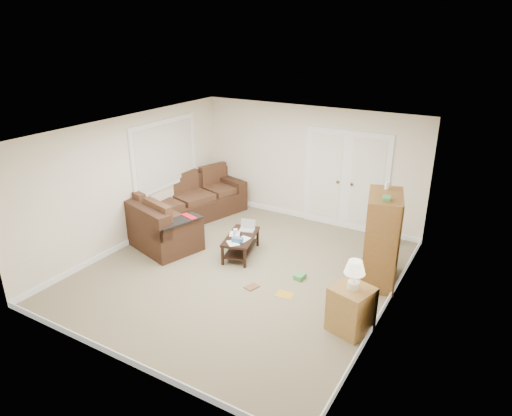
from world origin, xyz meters
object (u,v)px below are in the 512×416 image
Objects in this scene: coffee_table at (241,244)px; tv_armoire at (381,239)px; sectional_sofa at (176,212)px; side_cabinet at (351,305)px.

coffee_table is 2.57m from tv_armoire.
tv_armoire is at bearing -7.06° from coffee_table.
side_cabinet is at bearing -2.85° from sectional_sofa.
tv_armoire is 1.57m from side_cabinet.
tv_armoire is at bearing 16.33° from sectional_sofa.
coffee_table is 2.79m from side_cabinet.
sectional_sofa is 4.64m from side_cabinet.
tv_armoire reaches higher than side_cabinet.
sectional_sofa reaches higher than coffee_table.
tv_armoire reaches higher than coffee_table.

